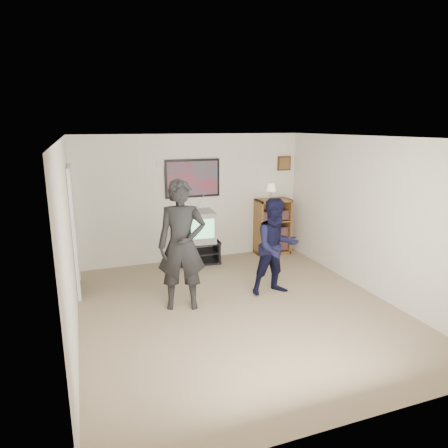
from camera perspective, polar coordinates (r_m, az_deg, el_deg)
room_shell at (r=5.92m, az=1.06°, el=0.19°), size 4.51×5.00×2.51m
media_stand at (r=7.93m, az=-3.91°, el=-4.01°), size 0.92×0.55×0.44m
crt_television at (r=7.78m, az=-4.10°, el=-0.36°), size 0.76×0.66×0.60m
bookshelf at (r=8.46m, az=6.96°, el=-0.36°), size 0.71×0.41×1.17m
table_lamp at (r=8.32m, az=6.74°, el=4.64°), size 0.20×0.20×0.32m
person_tall at (r=5.83m, az=-6.04°, el=-3.06°), size 0.80×0.62×1.92m
person_short at (r=6.39m, az=7.44°, el=-3.27°), size 0.76×0.60×1.56m
controller_left at (r=5.99m, az=-6.05°, el=-0.65°), size 0.05×0.13×0.04m
controller_right at (r=6.46m, az=6.79°, el=-0.07°), size 0.06×0.13×0.04m
poster at (r=7.84m, az=-4.52°, el=6.51°), size 1.10×0.03×0.75m
air_vent at (r=7.69m, az=-8.57°, el=8.50°), size 0.28×0.02×0.14m
small_picture at (r=8.57m, az=8.59°, el=8.57°), size 0.30×0.03×0.30m
doorway at (r=6.83m, az=-20.73°, el=-1.03°), size 0.03×0.85×2.00m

